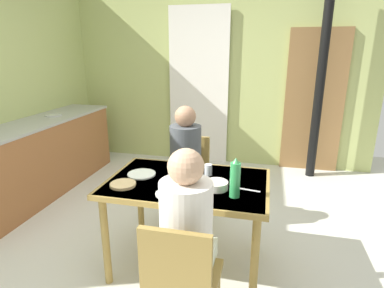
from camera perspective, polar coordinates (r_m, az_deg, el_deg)
The scene contains 20 objects.
ground_plane at distance 2.99m, azimuth -4.45°, elevation -18.31°, with size 6.43×6.43×0.00m, color beige.
wall_back at distance 4.87m, azimuth 4.30°, elevation 12.76°, with size 4.62×0.10×2.76m, color #B0BC6E.
door_wooden at distance 4.82m, azimuth 21.16°, elevation 7.06°, with size 0.80×0.05×2.00m, color olive.
stove_pipe_column at distance 4.51m, azimuth 22.26°, elevation 11.27°, with size 0.12×0.12×2.76m, color black.
curtain_panel at distance 4.84m, azimuth 1.19°, elevation 10.15°, with size 0.90×0.03×2.32m, color white.
kitchen_counter at distance 4.28m, azimuth -25.85°, elevation -2.20°, with size 0.61×2.39×0.91m.
dining_table at distance 2.45m, azimuth -0.83°, elevation -8.55°, with size 1.22×0.80×0.76m.
chair_near_diner at distance 1.90m, azimuth -2.02°, elevation -23.32°, with size 0.40×0.40×0.87m.
chair_far_diner at distance 3.23m, azimuth -0.59°, elevation -5.42°, with size 0.40×0.40×0.87m.
person_near_diner at distance 1.84m, azimuth -0.95°, elevation -13.86°, with size 0.30×0.37×0.77m.
person_far_diner at distance 3.01m, azimuth -1.24°, elevation -1.36°, with size 0.30×0.37×0.77m.
water_bottle_green_near at distance 2.14m, azimuth 7.79°, elevation -6.23°, with size 0.07×0.07×0.28m.
serving_bowl_center at distance 2.29m, azimuth 4.41°, elevation -7.43°, with size 0.17×0.17×0.06m, color silver.
dinner_plate_near_left at distance 2.21m, azimuth -4.08°, elevation -8.93°, with size 0.20×0.20×0.01m, color white.
dinner_plate_near_right at distance 2.59m, azimuth -1.82°, elevation -4.93°, with size 0.23×0.23×0.01m, color white.
dinner_plate_far_center at distance 2.56m, azimuth -9.10°, elevation -5.38°, with size 0.22×0.22×0.01m, color white.
drinking_glass_by_near_diner at distance 2.51m, azimuth 2.96°, elevation -4.67°, with size 0.06×0.06×0.09m, color silver.
bread_plate_sliced at distance 2.39m, azimuth -12.36°, elevation -7.14°, with size 0.19×0.19×0.02m, color #DBB77A.
cutlery_knife_near at distance 2.12m, azimuth 1.61°, elevation -10.16°, with size 0.15×0.02×0.00m, color silver.
cutlery_fork_near at distance 2.30m, azimuth 10.39°, elevation -8.19°, with size 0.15×0.02×0.00m, color silver.
Camera 1 is at (0.78, -2.32, 1.72)m, focal length 29.54 mm.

